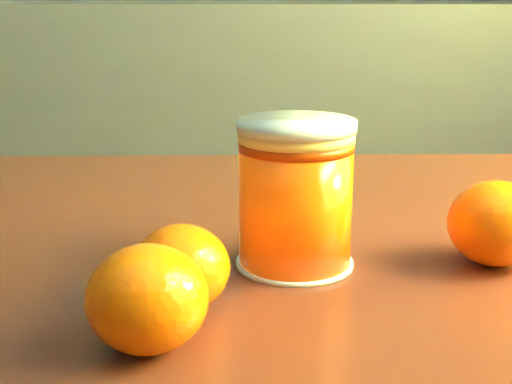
{
  "coord_description": "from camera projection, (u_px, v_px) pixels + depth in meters",
  "views": [
    {
      "loc": [
        0.79,
        -0.38,
        0.93
      ],
      "look_at": [
        0.81,
        0.1,
        0.79
      ],
      "focal_mm": 50.0,
      "sensor_mm": 36.0,
      "label": 1
    }
  ],
  "objects": [
    {
      "name": "table",
      "position": [
        356.0,
        376.0,
        0.54
      ],
      "size": [
        0.99,
        0.69,
        0.74
      ],
      "rotation": [
        0.0,
        0.0,
        -0.0
      ],
      "color": "#5A2516",
      "rests_on": "ground"
    },
    {
      "name": "juice_glass",
      "position": [
        296.0,
        195.0,
        0.49
      ],
      "size": [
        0.08,
        0.08,
        0.1
      ],
      "rotation": [
        0.0,
        0.0,
        -0.41
      ],
      "color": "#FF4F05",
      "rests_on": "table"
    },
    {
      "name": "orange_front",
      "position": [
        181.0,
        267.0,
        0.43
      ],
      "size": [
        0.07,
        0.07,
        0.05
      ],
      "primitive_type": "ellipsoid",
      "rotation": [
        0.0,
        0.0,
        -0.26
      ],
      "color": "#FF5E05",
      "rests_on": "table"
    },
    {
      "name": "orange_back",
      "position": [
        497.0,
        223.0,
        0.5
      ],
      "size": [
        0.07,
        0.07,
        0.06
      ],
      "primitive_type": "ellipsoid",
      "rotation": [
        0.0,
        0.0,
        -0.05
      ],
      "color": "#FF5E05",
      "rests_on": "table"
    },
    {
      "name": "orange_extra",
      "position": [
        147.0,
        299.0,
        0.38
      ],
      "size": [
        0.07,
        0.07,
        0.06
      ],
      "primitive_type": "ellipsoid",
      "rotation": [
        0.0,
        0.0,
        -0.01
      ],
      "color": "#FF5E05",
      "rests_on": "table"
    }
  ]
}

